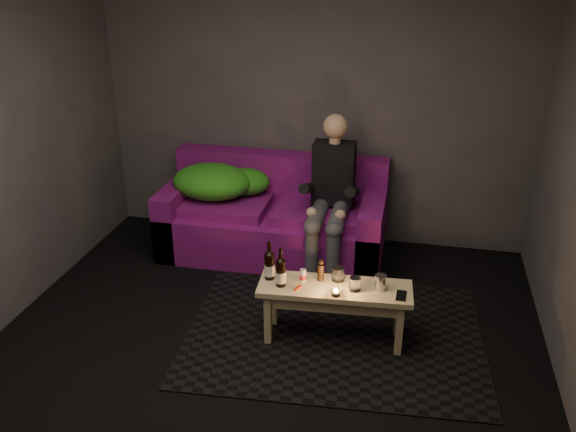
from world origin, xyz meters
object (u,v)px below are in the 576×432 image
(person, at_px, (331,193))
(steel_cup, at_px, (380,282))
(beer_bottle_b, at_px, (281,272))
(beer_bottle_a, at_px, (269,265))
(sofa, at_px, (274,220))
(coffee_table, at_px, (335,296))

(person, distance_m, steel_cup, 1.24)
(person, xyz_separation_m, beer_bottle_b, (-0.17, -1.20, -0.14))
(person, bearing_deg, beer_bottle_a, -103.66)
(person, distance_m, beer_bottle_a, 1.16)
(sofa, relative_size, beer_bottle_b, 6.88)
(sofa, distance_m, beer_bottle_a, 1.33)
(sofa, bearing_deg, person, -16.86)
(sofa, relative_size, person, 1.50)
(beer_bottle_a, bearing_deg, coffee_table, -1.31)
(coffee_table, xyz_separation_m, steel_cup, (0.31, 0.03, 0.14))
(coffee_table, distance_m, beer_bottle_b, 0.43)
(sofa, bearing_deg, coffee_table, -59.81)
(beer_bottle_a, bearing_deg, sofa, 101.95)
(coffee_table, distance_m, steel_cup, 0.34)
(beer_bottle_a, xyz_separation_m, beer_bottle_b, (0.10, -0.08, -0.00))
(sofa, xyz_separation_m, coffee_table, (0.75, -1.29, 0.05))
(beer_bottle_a, bearing_deg, steel_cup, 1.11)
(beer_bottle_b, bearing_deg, sofa, 105.33)
(person, xyz_separation_m, coffee_table, (0.21, -1.13, -0.33))
(beer_bottle_b, relative_size, steel_cup, 2.62)
(coffee_table, height_order, beer_bottle_a, beer_bottle_a)
(beer_bottle_b, height_order, steel_cup, beer_bottle_b)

